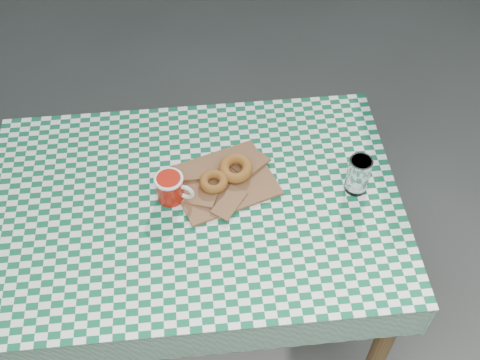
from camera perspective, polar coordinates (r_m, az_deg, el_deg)
name	(u,v)px	position (r m, az deg, el deg)	size (l,w,h in m)	color
ground	(206,351)	(2.42, -3.22, -15.93)	(60.00, 60.00, 0.00)	#52524D
table	(200,267)	(2.15, -3.80, -8.30)	(1.25, 0.83, 0.75)	brown
tablecloth	(194,204)	(1.84, -4.40, -2.25)	(1.27, 0.85, 0.01)	#0D5935
paper_bag	(223,181)	(1.88, -1.59, -0.07)	(0.30, 0.24, 0.02)	brown
bagel_front	(214,182)	(1.85, -2.53, -0.18)	(0.09, 0.09, 0.03)	brown
bagel_back	(236,169)	(1.88, -0.41, 1.10)	(0.11, 0.11, 0.03)	#A55822
coffee_mug	(170,188)	(1.82, -6.70, -0.74)	(0.17, 0.17, 0.09)	#AA170A
drinking_glass	(358,175)	(1.85, 11.19, 0.50)	(0.07, 0.07, 0.13)	white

